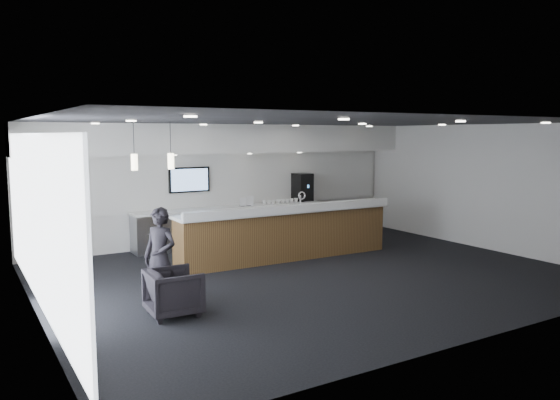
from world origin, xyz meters
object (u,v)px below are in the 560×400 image
service_counter (286,233)px  coffee_machine (302,187)px  lounge_guest (160,257)px  armchair (174,292)px

service_counter → coffee_machine: 3.04m
lounge_guest → armchair: bearing=-31.0°
coffee_machine → lounge_guest: size_ratio=0.47×
coffee_machine → armchair: coffee_machine is taller
service_counter → armchair: service_counter is taller
coffee_machine → service_counter: bearing=-132.6°
armchair → service_counter: bearing=-53.3°
service_counter → coffee_machine: coffee_machine is taller
service_counter → armchair: bearing=-144.8°
coffee_machine → armchair: size_ratio=0.95×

